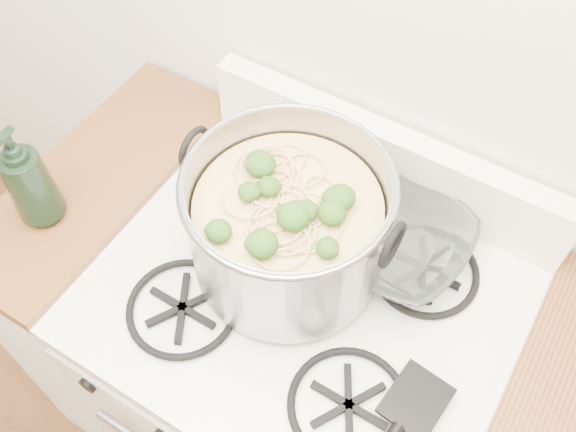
% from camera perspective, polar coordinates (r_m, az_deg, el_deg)
% --- Properties ---
extents(gas_range, '(0.76, 0.66, 0.92)m').
position_cam_1_polar(gas_range, '(1.62, 1.13, -14.73)').
color(gas_range, white).
rests_on(gas_range, ground).
extents(counter_left, '(0.25, 0.65, 0.92)m').
position_cam_1_polar(counter_left, '(1.75, -13.18, -5.86)').
color(counter_left, silver).
rests_on(counter_left, ground).
extents(stock_pot, '(0.39, 0.36, 0.24)m').
position_cam_1_polar(stock_pot, '(1.11, 0.00, -0.87)').
color(stock_pot, gray).
rests_on(stock_pot, gas_range).
extents(spatula, '(0.32, 0.34, 0.02)m').
position_cam_1_polar(spatula, '(1.10, 11.39, -15.65)').
color(spatula, black).
rests_on(spatula, gas_range).
extents(glass_bowl, '(0.12, 0.12, 0.03)m').
position_cam_1_polar(glass_bowl, '(1.22, 9.38, -2.56)').
color(glass_bowl, white).
rests_on(glass_bowl, gas_range).
extents(bottle, '(0.09, 0.09, 0.23)m').
position_cam_1_polar(bottle, '(1.26, -22.24, 3.25)').
color(bottle, black).
rests_on(bottle, counter_left).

